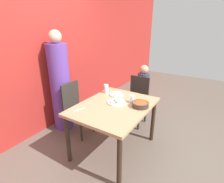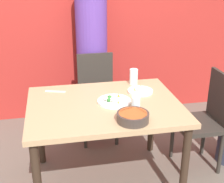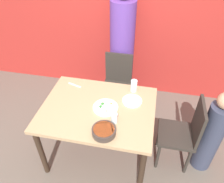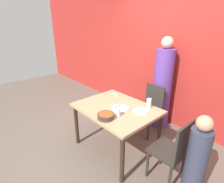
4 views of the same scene
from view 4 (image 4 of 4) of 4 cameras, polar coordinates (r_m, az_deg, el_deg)
The scene contains 13 objects.
ground_plane at distance 3.10m, azimuth 1.28°, elevation -17.78°, with size 10.00×10.00×0.00m, color #60564C.
wall_back at distance 3.57m, azimuth 18.55°, elevation 10.62°, with size 10.00×0.06×2.70m.
dining_table at distance 2.72m, azimuth 1.39°, elevation -6.87°, with size 1.21×0.93×0.76m.
chair_adult_spot at distance 3.31m, azimuth 12.32°, elevation -5.27°, with size 0.40×0.40×0.91m.
chair_child_spot at distance 2.40m, azimuth 19.21°, elevation -17.56°, with size 0.40×0.40×0.91m.
person_adult at distance 3.46m, azimuth 16.10°, elevation 1.25°, with size 0.34×0.34×1.75m.
person_child at distance 2.31m, azimuth 25.76°, elevation -19.90°, with size 0.23×0.23×1.09m.
bowl_curry at distance 2.37m, azimuth -2.04°, elevation -7.99°, with size 0.23×0.23×0.07m.
plate_rice_adult at distance 2.59m, azimuth 9.53°, elevation -6.21°, with size 0.22×0.22×0.05m.
plate_rice_child at distance 2.63m, azimuth 2.76°, elevation -5.31°, with size 0.27×0.27×0.06m.
glass_water_tall at distance 2.70m, azimuth 11.97°, elevation -3.75°, with size 0.07×0.07×0.14m.
glass_water_short at distance 2.42m, azimuth 1.96°, elevation -6.88°, with size 0.07×0.07×0.11m.
fork_steel at distance 3.13m, azimuth 1.00°, elevation -1.04°, with size 0.18×0.07×0.01m.
Camera 4 is at (1.73, -1.65, 1.96)m, focal length 28.00 mm.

